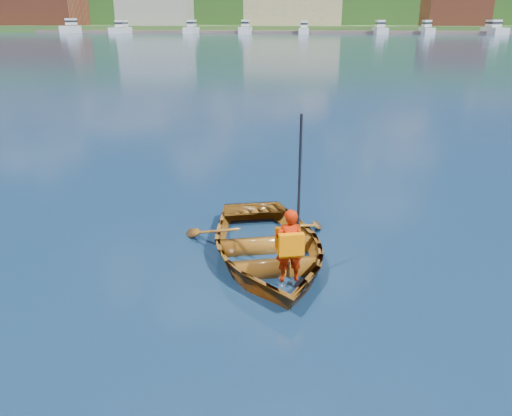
{
  "coord_description": "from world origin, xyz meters",
  "views": [
    {
      "loc": [
        0.69,
        -6.29,
        3.47
      ],
      "look_at": [
        -0.02,
        0.67,
        0.84
      ],
      "focal_mm": 35.0,
      "sensor_mm": 36.0,
      "label": 1
    }
  ],
  "objects": [
    {
      "name": "ground",
      "position": [
        0.0,
        0.0,
        0.0
      ],
      "size": [
        600.0,
        600.0,
        0.0
      ],
      "color": "#0D1D3A",
      "rests_on": "ground"
    },
    {
      "name": "rowboat",
      "position": [
        0.14,
        0.67,
        0.21
      ],
      "size": [
        3.32,
        4.03,
        0.73
      ],
      "color": "brown",
      "rests_on": "ground"
    },
    {
      "name": "child_paddler",
      "position": [
        0.52,
        -0.16,
        0.65
      ],
      "size": [
        0.44,
        0.41,
        2.28
      ],
      "color": "#B31C03",
      "rests_on": "ground"
    },
    {
      "name": "shoreline",
      "position": [
        0.0,
        236.61,
        10.32
      ],
      "size": [
        400.0,
        140.0,
        22.0
      ],
      "color": "#3B5820",
      "rests_on": "ground"
    },
    {
      "name": "dock",
      "position": [
        -5.14,
        148.0,
        0.4
      ],
      "size": [
        160.0,
        12.08,
        0.8
      ],
      "color": "brown",
      "rests_on": "ground"
    },
    {
      "name": "waterfront_buildings",
      "position": [
        -7.74,
        165.0,
        7.74
      ],
      "size": [
        202.0,
        16.0,
        14.0
      ],
      "color": "brown",
      "rests_on": "ground"
    },
    {
      "name": "marina_yachts",
      "position": [
        7.86,
        143.31,
        1.36
      ],
      "size": [
        141.49,
        13.82,
        4.37
      ],
      "color": "silver",
      "rests_on": "ground"
    }
  ]
}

